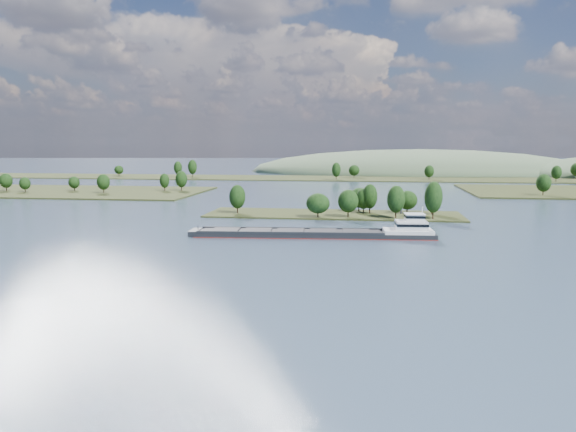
# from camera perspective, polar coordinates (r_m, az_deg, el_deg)

# --- Properties ---
(ground) EXTENTS (1800.00, 1800.00, 0.00)m
(ground) POSITION_cam_1_polar(r_m,az_deg,el_deg) (163.99, 3.33, -2.61)
(ground) COLOR #314455
(ground) RESTS_ON ground
(tree_island) EXTENTS (100.00, 31.33, 15.16)m
(tree_island) POSITION_cam_1_polar(r_m,az_deg,el_deg) (220.80, 6.40, 1.00)
(tree_island) COLOR #262D14
(tree_island) RESTS_ON ground
(back_shoreline) EXTENTS (900.00, 60.00, 15.18)m
(back_shoreline) POSITION_cam_1_polar(r_m,az_deg,el_deg) (441.57, 7.60, 3.83)
(back_shoreline) COLOR #262D14
(back_shoreline) RESTS_ON ground
(hill_west) EXTENTS (320.00, 160.00, 44.00)m
(hill_west) POSITION_cam_1_polar(r_m,az_deg,el_deg) (543.63, 13.10, 4.32)
(hill_west) COLOR #45593D
(hill_west) RESTS_ON ground
(cargo_barge) EXTENTS (75.57, 14.56, 10.16)m
(cargo_barge) POSITION_cam_1_polar(r_m,az_deg,el_deg) (172.13, 4.21, -1.70)
(cargo_barge) COLOR black
(cargo_barge) RESTS_ON ground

